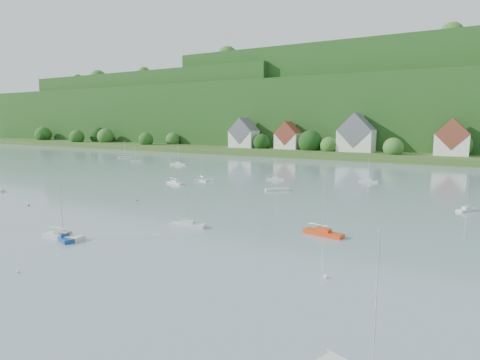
% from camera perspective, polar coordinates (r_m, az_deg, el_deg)
% --- Properties ---
extents(far_shore_strip, '(600.00, 60.00, 3.00)m').
position_cam_1_polar(far_shore_strip, '(210.81, 15.49, 3.77)').
color(far_shore_strip, '#2D4F1D').
rests_on(far_shore_strip, ground).
extents(forested_ridge, '(620.00, 181.22, 69.89)m').
position_cam_1_polar(forested_ridge, '(277.08, 19.42, 9.06)').
color(forested_ridge, '#163E13').
rests_on(forested_ridge, ground).
extents(village_building_0, '(14.00, 10.40, 16.00)m').
position_cam_1_polar(village_building_0, '(219.09, 0.55, 6.33)').
color(village_building_0, silver).
rests_on(village_building_0, far_shore_strip).
extents(village_building_1, '(12.00, 9.36, 14.00)m').
position_cam_1_polar(village_building_1, '(209.75, 6.81, 5.98)').
color(village_building_1, silver).
rests_on(village_building_1, far_shore_strip).
extents(village_building_2, '(16.00, 11.44, 18.00)m').
position_cam_1_polar(village_building_2, '(197.48, 16.11, 6.00)').
color(village_building_2, silver).
rests_on(village_building_2, far_shore_strip).
extents(village_building_3, '(13.00, 10.40, 15.50)m').
position_cam_1_polar(village_building_3, '(189.74, 27.78, 5.03)').
color(village_building_3, silver).
rests_on(village_building_3, far_shore_strip).
extents(near_sailboat_1, '(6.22, 3.44, 8.09)m').
position_cam_1_polar(near_sailboat_1, '(65.51, -23.69, -7.31)').
color(near_sailboat_1, navy).
rests_on(near_sailboat_1, ground).
extents(near_sailboat_2, '(6.83, 2.67, 8.97)m').
position_cam_1_polar(near_sailboat_2, '(65.78, -23.68, -7.23)').
color(near_sailboat_2, silver).
rests_on(near_sailboat_2, ground).
extents(near_sailboat_3, '(6.13, 3.09, 7.97)m').
position_cam_1_polar(near_sailboat_3, '(67.34, -7.36, -6.25)').
color(near_sailboat_3, silver).
rests_on(near_sailboat_3, ground).
extents(near_sailboat_5, '(6.49, 2.80, 8.48)m').
position_cam_1_polar(near_sailboat_5, '(63.38, 11.69, -7.27)').
color(near_sailboat_5, red).
rests_on(near_sailboat_5, ground).
extents(mooring_buoy_1, '(0.38, 0.38, 0.38)m').
position_cam_1_polar(mooring_buoy_1, '(54.22, -28.90, -11.37)').
color(mooring_buoy_1, white).
rests_on(mooring_buoy_1, ground).
extents(mooring_buoy_2, '(0.41, 0.41, 0.41)m').
position_cam_1_polar(mooring_buoy_2, '(71.66, -8.14, -5.72)').
color(mooring_buoy_2, '#F74D13').
rests_on(mooring_buoy_2, ground).
extents(mooring_buoy_3, '(0.38, 0.38, 0.38)m').
position_cam_1_polar(mooring_buoy_3, '(91.24, -14.33, -2.85)').
color(mooring_buoy_3, '#F74D13').
rests_on(mooring_buoy_3, ground).
extents(mooring_buoy_4, '(0.48, 0.48, 0.48)m').
position_cam_1_polar(mooring_buoy_4, '(47.26, 12.02, -13.37)').
color(mooring_buoy_4, white).
rests_on(mooring_buoy_4, ground).
extents(mooring_buoy_5, '(0.47, 0.47, 0.47)m').
position_cam_1_polar(mooring_buoy_5, '(93.78, -27.69, -3.26)').
color(mooring_buoy_5, '#F74D13').
rests_on(mooring_buoy_5, ground).
extents(far_sailboat_cluster, '(195.60, 66.79, 8.71)m').
position_cam_1_polar(far_sailboat_cluster, '(124.72, 14.05, 0.31)').
color(far_sailboat_cluster, silver).
rests_on(far_sailboat_cluster, ground).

